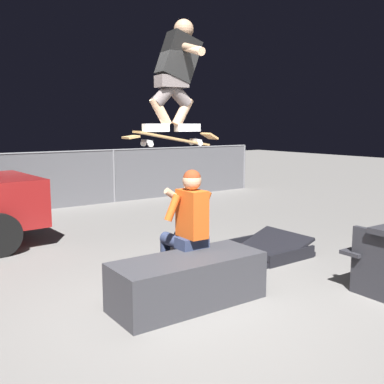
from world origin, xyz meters
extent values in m
plane|color=slate|center=(0.00, 0.00, 0.00)|extent=(40.00, 40.00, 0.00)
cube|color=#38383D|center=(-0.03, 0.14, 0.24)|extent=(1.55, 0.64, 0.48)
cube|color=#2D3856|center=(0.20, 0.40, 0.54)|extent=(0.32, 0.20, 0.12)
cube|color=#D15119|center=(0.20, 0.40, 0.85)|extent=(0.20, 0.34, 0.50)
sphere|color=tan|center=(0.20, 0.40, 1.20)|extent=(0.20, 0.20, 0.20)
sphere|color=maroon|center=(0.20, 0.40, 1.22)|extent=(0.19, 0.19, 0.19)
cylinder|color=#D15119|center=(0.00, 0.46, 0.93)|extent=(0.19, 0.08, 0.29)
cylinder|color=tan|center=(0.08, 0.56, 1.03)|extent=(0.24, 0.07, 0.19)
cylinder|color=#D15119|center=(0.40, 0.46, 0.93)|extent=(0.19, 0.08, 0.29)
cylinder|color=tan|center=(0.32, 0.56, 1.03)|extent=(0.24, 0.07, 0.19)
cylinder|color=#2D3856|center=(0.11, 0.60, 0.52)|extent=(0.14, 0.40, 0.14)
cylinder|color=#2D3856|center=(0.12, 0.80, 0.26)|extent=(0.11, 0.11, 0.44)
cube|color=white|center=(0.12, 0.85, 0.04)|extent=(0.10, 0.26, 0.08)
cylinder|color=#2D3856|center=(0.29, 0.60, 0.52)|extent=(0.14, 0.40, 0.14)
cylinder|color=#2D3856|center=(0.30, 0.80, 0.26)|extent=(0.11, 0.11, 0.44)
cube|color=white|center=(0.30, 0.85, 0.04)|extent=(0.10, 0.26, 0.08)
cube|color=#AD8451|center=(0.05, 0.53, 1.64)|extent=(0.81, 0.29, 0.16)
cube|color=#AD8451|center=(0.49, 0.48, 1.66)|extent=(0.14, 0.21, 0.07)
cube|color=#AD8451|center=(-0.40, 0.58, 1.66)|extent=(0.14, 0.21, 0.04)
cube|color=#99999E|center=(0.32, 0.50, 1.61)|extent=(0.08, 0.17, 0.04)
cylinder|color=white|center=(0.33, 0.59, 1.59)|extent=(0.06, 0.04, 0.05)
cylinder|color=white|center=(0.31, 0.41, 1.59)|extent=(0.06, 0.04, 0.05)
cube|color=#99999E|center=(-0.23, 0.56, 1.61)|extent=(0.08, 0.17, 0.04)
cylinder|color=white|center=(-0.22, 0.65, 1.59)|extent=(0.06, 0.04, 0.05)
cylinder|color=white|center=(-0.24, 0.47, 1.59)|extent=(0.06, 0.04, 0.05)
cube|color=white|center=(0.22, 0.51, 1.75)|extent=(0.27, 0.13, 0.08)
cube|color=white|center=(-0.13, 0.55, 1.75)|extent=(0.27, 0.13, 0.08)
cylinder|color=tan|center=(0.17, 0.52, 1.91)|extent=(0.25, 0.13, 0.31)
cylinder|color=#5B5251|center=(0.10, 0.53, 2.11)|extent=(0.34, 0.17, 0.33)
cylinder|color=tan|center=(-0.08, 0.55, 1.91)|extent=(0.25, 0.13, 0.31)
cylinder|color=#5B5251|center=(-0.01, 0.54, 2.11)|extent=(0.34, 0.17, 0.33)
cube|color=#5B5251|center=(0.05, 0.53, 2.21)|extent=(0.32, 0.23, 0.12)
cube|color=black|center=(0.12, 0.52, 2.45)|extent=(0.47, 0.27, 0.52)
sphere|color=tan|center=(0.18, 0.52, 2.73)|extent=(0.20, 0.20, 0.20)
cylinder|color=tan|center=(0.17, 0.74, 2.51)|extent=(0.13, 0.45, 0.19)
cylinder|color=tan|center=(0.12, 0.30, 2.51)|extent=(0.13, 0.45, 0.19)
cube|color=black|center=(1.85, 0.92, 0.03)|extent=(0.95, 0.91, 0.06)
cube|color=black|center=(1.85, 0.92, 0.09)|extent=(0.92, 0.91, 0.35)
cube|color=black|center=(1.85, 1.37, 0.08)|extent=(0.85, 0.05, 0.16)
cube|color=black|center=(1.85, 0.47, 0.08)|extent=(0.85, 0.05, 0.16)
cylinder|color=slate|center=(2.00, 6.01, 0.60)|extent=(0.05, 0.05, 1.21)
cylinder|color=slate|center=(6.00, 6.01, 0.60)|extent=(0.05, 0.05, 1.21)
cylinder|color=slate|center=(0.00, 6.01, 1.21)|extent=(12.00, 0.04, 0.04)
cube|color=#59595E|center=(0.00, 6.01, 0.60)|extent=(12.00, 0.01, 1.21)
camera|label=1|loc=(-2.47, -3.36, 1.78)|focal=41.95mm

